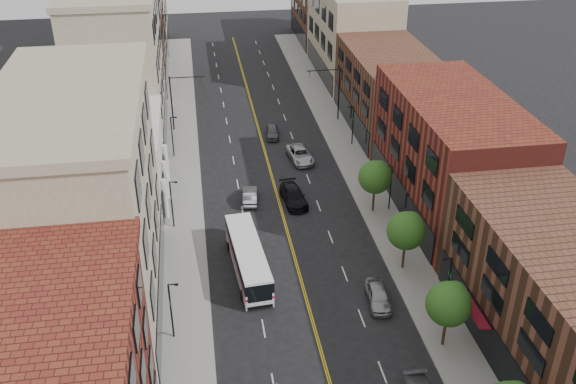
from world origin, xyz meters
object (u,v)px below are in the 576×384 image
car_lane_a (293,196)px  city_bus (248,257)px  car_parked_far (378,296)px  car_lane_b (300,155)px  car_lane_behind (250,196)px  car_lane_c (272,132)px

car_lane_a → city_bus: bearing=-123.0°
car_parked_far → car_lane_b: bearing=98.9°
car_lane_behind → car_lane_b: car_lane_b is taller
car_lane_a → car_parked_far: bearing=-81.9°
car_lane_a → car_lane_c: 16.87m
car_lane_a → car_lane_behind: bearing=163.0°
car_lane_behind → car_lane_c: (4.53, 15.97, -0.00)m
car_lane_b → car_lane_c: car_lane_b is taller
city_bus → car_lane_c: (5.93, 28.38, -0.96)m
car_parked_far → car_lane_behind: bearing=120.6°
car_parked_far → car_lane_a: 17.95m
car_lane_behind → car_lane_c: size_ratio=1.04×
car_parked_far → car_lane_b: car_lane_b is taller
car_lane_b → car_lane_c: (-2.37, 7.17, -0.07)m
city_bus → car_lane_b: 22.79m
car_parked_far → car_lane_a: size_ratio=0.82×
city_bus → car_lane_behind: (1.40, 12.41, -0.96)m
car_lane_a → car_lane_c: bearing=84.3°
city_bus → car_parked_far: (10.23, -5.93, -0.90)m
city_bus → car_lane_behind: bearing=79.1°
car_lane_behind → car_lane_a: size_ratio=0.78×
car_lane_a → car_lane_b: size_ratio=0.99×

